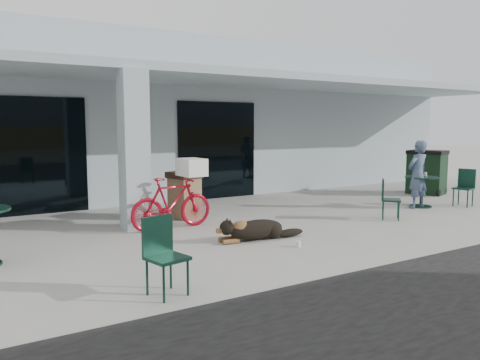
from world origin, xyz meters
TOP-DOWN VIEW (x-y plane):
  - ground at (0.00, 0.00)m, footprint 80.00×80.00m
  - building at (0.00, 8.50)m, footprint 22.00×7.00m
  - storefront_glass_left at (-3.20, 4.98)m, footprint 2.80×0.06m
  - storefront_glass_right at (1.80, 4.98)m, footprint 2.40×0.06m
  - column at (-1.50, 2.30)m, footprint 0.50×0.50m
  - overhang at (0.00, 3.60)m, footprint 22.00×2.80m
  - bicycle at (-0.89, 1.90)m, footprint 1.75×0.58m
  - laundry_basket at (-0.44, 1.92)m, footprint 0.47×0.61m
  - dog at (0.05, 0.28)m, footprint 1.29×0.54m
  - cup_near_dog at (0.39, -0.50)m, footprint 0.09×0.09m
  - cafe_chair_near at (-2.38, -1.48)m, footprint 0.52×0.55m
  - cafe_table_far at (5.49, 1.02)m, footprint 1.08×1.08m
  - cafe_chair_far_a at (3.58, 0.33)m, footprint 0.59×0.59m
  - cafe_chair_far_b at (6.50, 0.54)m, footprint 0.55×0.52m
  - person at (5.26, 0.97)m, footprint 0.62×0.42m
  - cup_on_table at (5.67, 1.05)m, footprint 0.09×0.09m
  - trash_receptacle at (-0.21, 2.80)m, footprint 0.77×0.77m
  - wheeled_bin at (7.57, 2.45)m, footprint 1.10×1.24m

SIDE VIEW (x-z plane):
  - ground at x=0.00m, z-range 0.00..0.00m
  - cup_near_dog at x=0.39m, z-range 0.00..0.10m
  - dog at x=0.05m, z-range 0.00..0.42m
  - cafe_table_far at x=5.49m, z-range 0.00..0.77m
  - cafe_chair_far_a at x=3.58m, z-range 0.00..0.88m
  - cafe_chair_far_b at x=6.50m, z-range 0.00..0.95m
  - cafe_chair_near at x=-2.38m, z-range 0.00..0.95m
  - trash_receptacle at x=-0.21m, z-range 0.00..1.03m
  - bicycle at x=-0.89m, z-range 0.00..1.03m
  - wheeled_bin at x=7.57m, z-range 0.00..1.31m
  - cup_on_table at x=5.67m, z-range 0.77..0.87m
  - person at x=5.26m, z-range 0.00..1.68m
  - laundry_basket at x=-0.44m, z-range 1.03..1.39m
  - storefront_glass_left at x=-3.20m, z-range 0.00..2.70m
  - storefront_glass_right at x=1.80m, z-range 0.00..2.70m
  - column at x=-1.50m, z-range 0.00..3.12m
  - building at x=0.00m, z-range 0.00..4.50m
  - overhang at x=0.00m, z-range 3.12..3.30m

